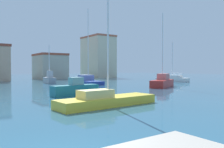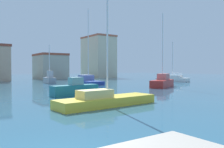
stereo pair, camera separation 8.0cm
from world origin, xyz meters
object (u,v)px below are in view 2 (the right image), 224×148
Objects in this scene: sailboat_yellow_near_pier at (106,99)px; sailboat_blue_far_left at (88,80)px; sailboat_white_distant_east at (173,79)px; motorboat_teal_far_right at (75,89)px; sailboat_grey_behind_lamppost at (50,79)px; sailboat_red_distant_north at (162,82)px.

sailboat_blue_far_left is (9.79, 20.57, 0.10)m from sailboat_yellow_near_pier.
sailboat_white_distant_east reaches higher than motorboat_teal_far_right.
sailboat_grey_behind_lamppost reaches higher than motorboat_teal_far_right.
sailboat_grey_behind_lamppost is (5.11, 25.48, 0.28)m from sailboat_yellow_near_pier.
sailboat_grey_behind_lamppost is (-20.97, 8.77, 0.22)m from sailboat_white_distant_east.
sailboat_red_distant_north is (15.08, 9.02, 0.22)m from sailboat_yellow_near_pier.
sailboat_white_distant_east is 1.17× the size of sailboat_grey_behind_lamppost.
sailboat_yellow_near_pier reaches higher than sailboat_red_distant_north.
motorboat_teal_far_right is at bearing 81.61° from sailboat_yellow_near_pier.
sailboat_white_distant_east is 16.75m from sailboat_blue_far_left.
motorboat_teal_far_right is at bearing -122.56° from sailboat_blue_far_left.
sailboat_red_distant_north is 19.24m from sailboat_grey_behind_lamppost.
sailboat_yellow_near_pier is 1.83× the size of sailboat_grey_behind_lamppost.
motorboat_teal_far_right is 19.12m from sailboat_grey_behind_lamppost.
sailboat_blue_far_left is at bearing 57.44° from motorboat_teal_far_right.
motorboat_teal_far_right is (1.01, 6.82, 0.11)m from sailboat_yellow_near_pier.
sailboat_yellow_near_pier is at bearing -101.35° from sailboat_grey_behind_lamppost.
motorboat_teal_far_right is at bearing -102.42° from sailboat_grey_behind_lamppost.
sailboat_red_distant_north is 2.11× the size of motorboat_teal_far_right.
sailboat_white_distant_east is 22.73m from sailboat_grey_behind_lamppost.
sailboat_red_distant_north is 12.70m from sailboat_blue_far_left.
sailboat_yellow_near_pier reaches higher than sailboat_white_distant_east.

